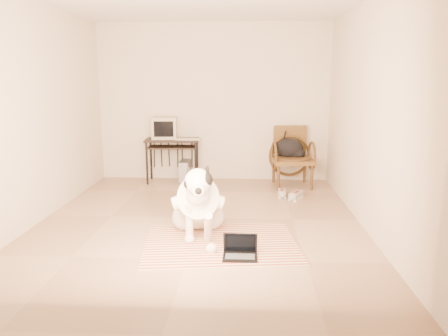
# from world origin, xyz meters

# --- Properties ---
(floor) EXTENTS (4.50, 4.50, 0.00)m
(floor) POSITION_xyz_m (0.00, 0.00, 0.00)
(floor) COLOR #A38063
(floor) RESTS_ON ground
(wall_back) EXTENTS (4.50, 0.00, 4.50)m
(wall_back) POSITION_xyz_m (0.00, 2.25, 1.35)
(wall_back) COLOR beige
(wall_back) RESTS_ON floor
(wall_front) EXTENTS (4.50, 0.00, 4.50)m
(wall_front) POSITION_xyz_m (0.00, -2.25, 1.35)
(wall_front) COLOR beige
(wall_front) RESTS_ON floor
(wall_left) EXTENTS (0.00, 4.50, 4.50)m
(wall_left) POSITION_xyz_m (-2.00, 0.00, 1.35)
(wall_left) COLOR beige
(wall_left) RESTS_ON floor
(wall_right) EXTENTS (0.00, 4.50, 4.50)m
(wall_right) POSITION_xyz_m (2.00, 0.00, 1.35)
(wall_right) COLOR beige
(wall_right) RESTS_ON floor
(rug) EXTENTS (1.77, 1.43, 0.02)m
(rug) POSITION_xyz_m (0.31, -0.92, 0.01)
(rug) COLOR #AE3424
(rug) RESTS_ON floor
(dog) EXTENTS (0.61, 1.24, 0.92)m
(dog) POSITION_xyz_m (0.04, -0.65, 0.36)
(dog) COLOR white
(dog) RESTS_ON rug
(laptop) EXTENTS (0.34, 0.25, 0.24)m
(laptop) POSITION_xyz_m (0.53, -1.27, 0.08)
(laptop) COLOR black
(laptop) RESTS_ON rug
(computer_desk) EXTENTS (0.92, 0.54, 0.75)m
(computer_desk) POSITION_xyz_m (-0.69, 1.96, 0.64)
(computer_desk) COLOR black
(computer_desk) RESTS_ON floor
(crt_monitor) EXTENTS (0.45, 0.44, 0.37)m
(crt_monitor) POSITION_xyz_m (-0.83, 2.03, 0.93)
(crt_monitor) COLOR tan
(crt_monitor) RESTS_ON computer_desk
(desk_keyboard) EXTENTS (0.42, 0.16, 0.03)m
(desk_keyboard) POSITION_xyz_m (-0.40, 1.88, 0.76)
(desk_keyboard) COLOR tan
(desk_keyboard) RESTS_ON computer_desk
(pc_tower) EXTENTS (0.17, 0.39, 0.37)m
(pc_tower) POSITION_xyz_m (-0.48, 2.01, 0.18)
(pc_tower) COLOR #474749
(pc_tower) RESTS_ON floor
(rattan_chair) EXTENTS (0.70, 0.68, 0.98)m
(rattan_chair) POSITION_xyz_m (1.34, 1.81, 0.49)
(rattan_chair) COLOR brown
(rattan_chair) RESTS_ON floor
(backpack) EXTENTS (0.49, 0.38, 0.34)m
(backpack) POSITION_xyz_m (1.31, 1.81, 0.61)
(backpack) COLOR black
(backpack) RESTS_ON rattan_chair
(sneaker_left) EXTENTS (0.12, 0.29, 0.10)m
(sneaker_left) POSITION_xyz_m (1.13, 1.10, 0.04)
(sneaker_left) COLOR white
(sneaker_left) RESTS_ON floor
(sneaker_right) EXTENTS (0.25, 0.32, 0.11)m
(sneaker_right) POSITION_xyz_m (1.32, 0.96, 0.05)
(sneaker_right) COLOR white
(sneaker_right) RESTS_ON floor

